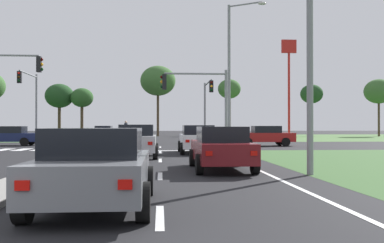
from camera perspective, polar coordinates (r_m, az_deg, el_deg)
The scene contains 38 objects.
ground_plane at distance 34.17m, azimuth -10.00°, elevation -3.10°, with size 200.00×200.00×0.00m, color black.
grass_verge_far_right at distance 62.47m, azimuth 16.53°, elevation -1.93°, with size 35.00×35.00×0.01m, color #476B38.
median_island_near at distance 15.42m, azimuth -17.32°, elevation -5.91°, with size 1.20×22.00×0.14m, color gray.
median_island_far at distance 59.07m, azimuth -7.50°, elevation -1.96°, with size 1.20×36.00×0.14m, color gray.
lane_dash_near at distance 7.51m, azimuth -4.17°, elevation -12.16°, with size 0.14×2.00×0.01m, color silver.
lane_dash_second at distance 13.44m, azimuth -4.13°, elevation -7.01°, with size 0.14×2.00×0.01m, color silver.
lane_dash_third at distance 19.41m, azimuth -4.12°, elevation -5.02°, with size 0.14×2.00×0.01m, color silver.
lane_dash_fourth at distance 25.40m, azimuth -4.12°, elevation -3.97°, with size 0.14×2.00×0.01m, color silver.
lane_dash_fifth at distance 31.39m, azimuth -4.11°, elevation -3.32°, with size 0.14×2.00×0.01m, color silver.
edge_line_right at distance 16.37m, azimuth 7.75°, elevation -5.85°, with size 0.14×24.00×0.01m, color silver.
stop_bar_near at distance 26.99m, azimuth -3.48°, elevation -3.77°, with size 6.40×0.50×0.01m, color silver.
crosswalk_bar_near at distance 30.45m, azimuth -23.12°, elevation -3.36°, with size 0.70×2.80×0.01m, color silver.
crosswalk_bar_second at distance 30.09m, azimuth -21.05°, elevation -3.40°, with size 0.70×2.80×0.01m, color silver.
crosswalk_bar_third at distance 29.78m, azimuth -18.93°, elevation -3.44°, with size 0.70×2.80×0.01m, color silver.
crosswalk_bar_fourth at distance 29.51m, azimuth -16.76°, elevation -3.47°, with size 0.70×2.80×0.01m, color silver.
crosswalk_bar_fifth at distance 29.28m, azimuth -14.56°, elevation -3.50°, with size 0.70×2.80×0.01m, color silver.
crosswalk_bar_sixth at distance 29.09m, azimuth -12.33°, elevation -3.53°, with size 0.70×2.80×0.01m, color silver.
crosswalk_bar_seventh at distance 28.95m, azimuth -10.07°, elevation -3.54°, with size 0.70×2.80×0.01m, color silver.
car_grey_near at distance 8.40m, azimuth -12.25°, elevation -5.73°, with size 2.05×4.25×1.47m.
car_navy_second at distance 36.59m, azimuth -22.47°, elevation -1.70°, with size 4.47×1.98×1.49m.
car_silver_fourth at distance 21.31m, azimuth -7.11°, elevation -2.48°, with size 2.00×4.20×1.57m.
car_blue_fifth at distance 46.75m, azimuth -11.32°, elevation -1.46°, with size 2.04×4.32×1.52m.
car_maroon_sixth at distance 15.23m, azimuth 3.76°, elevation -3.39°, with size 1.96×4.60×1.49m.
car_white_seventh at distance 24.57m, azimuth 0.74°, elevation -2.25°, with size 2.06×4.45×1.55m.
car_red_eighth at distance 33.86m, azimuth 9.34°, elevation -1.81°, with size 4.44×1.96×1.51m.
traffic_signal_near_right at distance 27.53m, azimuth 1.15°, elevation 3.46°, with size 4.20×0.32×5.01m.
traffic_signal_far_right at distance 38.78m, azimuth 1.97°, elevation 2.85°, with size 0.32×5.53×5.47m.
traffic_signal_far_left at distance 40.40m, azimuth -20.08°, elevation 3.33°, with size 0.32×5.17×6.14m.
street_lamp_near at distance 14.65m, azimuth 15.85°, elevation 13.71°, with size 2.69×0.43×9.10m.
street_lamp_second at distance 30.00m, azimuth 5.20°, elevation 6.91°, with size 2.34×1.52×9.67m.
pedestrian_at_median at distance 44.81m, azimuth -8.52°, elevation -0.85°, with size 0.34×0.34×1.88m.
fastfood_pole_sign at distance 55.14m, azimuth 12.37°, elevation 6.91°, with size 1.80×0.40×11.93m.
treeline_second at distance 68.52m, azimuth -16.71°, elevation 3.14°, with size 4.19×4.19×7.75m.
treeline_third at distance 67.23m, azimuth -13.99°, elevation 2.92°, with size 3.31×3.31×7.08m.
treeline_fourth at distance 65.25m, azimuth -4.41°, elevation 5.23°, with size 5.15×5.15×10.32m.
treeline_fifth at distance 68.88m, azimuth 4.83°, elevation 4.08°, with size 3.54×3.54×8.75m.
treeline_sixth at distance 66.09m, azimuth 15.15°, elevation 3.33°, with size 3.22×3.22×7.48m.
treeline_seventh at distance 69.75m, azimuth 22.92°, elevation 3.58°, with size 4.17×4.17×8.30m.
Camera 1 is at (3.51, -3.95, 1.51)m, focal length 41.41 mm.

